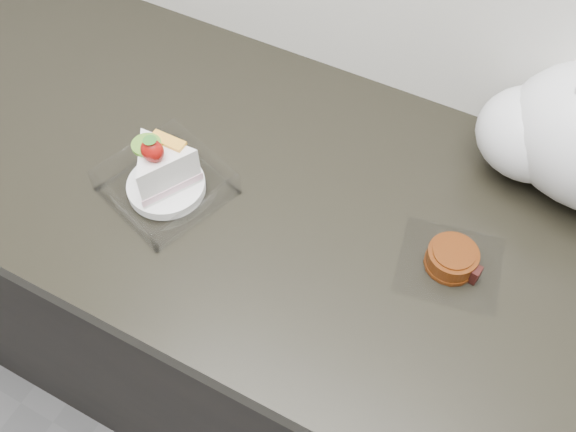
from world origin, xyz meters
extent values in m
cube|color=black|center=(0.00, 1.69, 0.43)|extent=(2.00, 0.60, 0.86)
cube|color=black|center=(0.00, 1.69, 0.88)|extent=(2.04, 0.64, 0.04)
cube|color=white|center=(-0.21, 1.60, 0.90)|extent=(0.21, 0.21, 0.00)
cylinder|color=white|center=(-0.21, 1.60, 0.91)|extent=(0.12, 0.12, 0.02)
ellipsoid|color=#B1170B|center=(-0.20, 1.59, 1.01)|extent=(0.04, 0.03, 0.04)
cone|color=#2D7223|center=(-0.20, 1.59, 1.03)|extent=(0.02, 0.02, 0.01)
cylinder|color=#64A530|center=(-0.23, 1.61, 1.00)|extent=(0.05, 0.05, 0.01)
cube|color=#F9A82F|center=(-0.20, 1.63, 1.00)|extent=(0.06, 0.02, 0.01)
cube|color=white|center=(0.24, 1.68, 0.90)|extent=(0.17, 0.17, 0.00)
cylinder|color=#5D280B|center=(0.24, 1.68, 0.92)|extent=(0.10, 0.10, 0.03)
cylinder|color=#5D280B|center=(0.24, 1.68, 0.90)|extent=(0.10, 0.10, 0.01)
cylinder|color=#5D280B|center=(0.24, 1.68, 0.93)|extent=(0.08, 0.08, 0.00)
cube|color=black|center=(0.28, 1.68, 0.92)|extent=(0.02, 0.02, 0.03)
ellipsoid|color=silver|center=(0.28, 1.91, 0.99)|extent=(0.22, 0.21, 0.14)
camera|label=1|loc=(0.26, 1.13, 1.71)|focal=40.00mm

